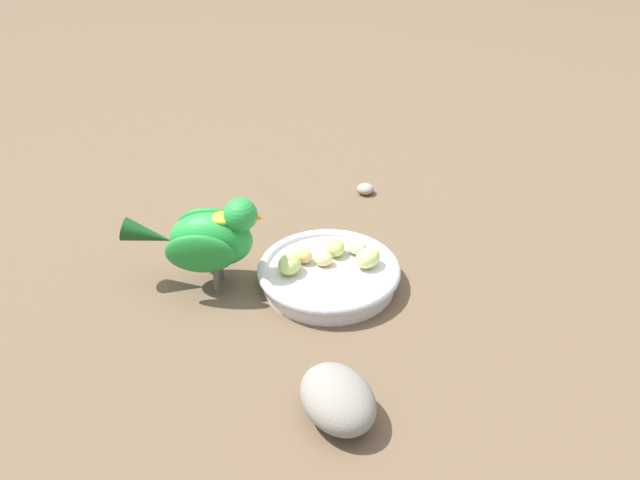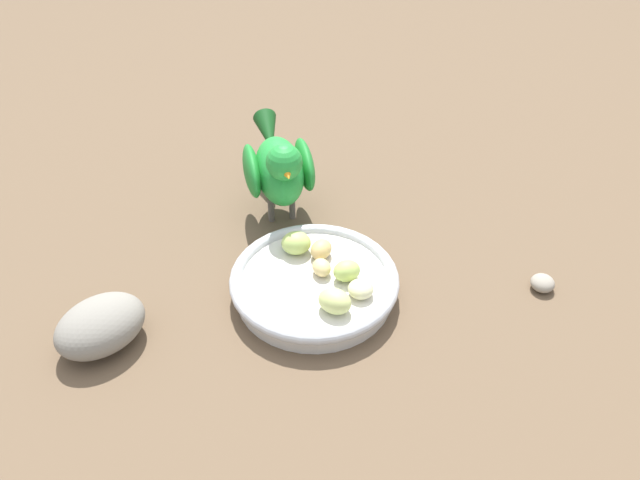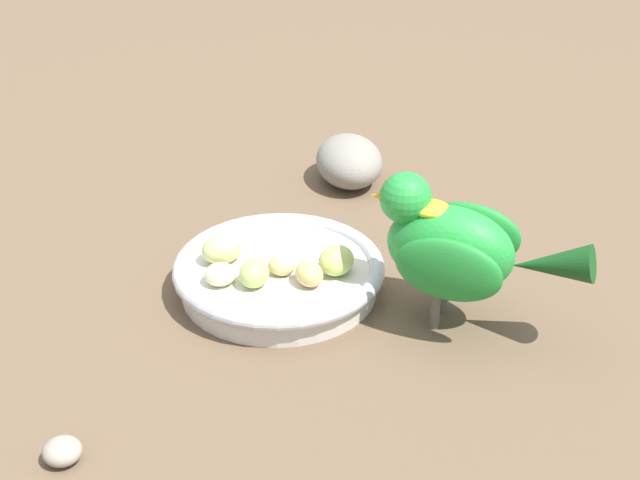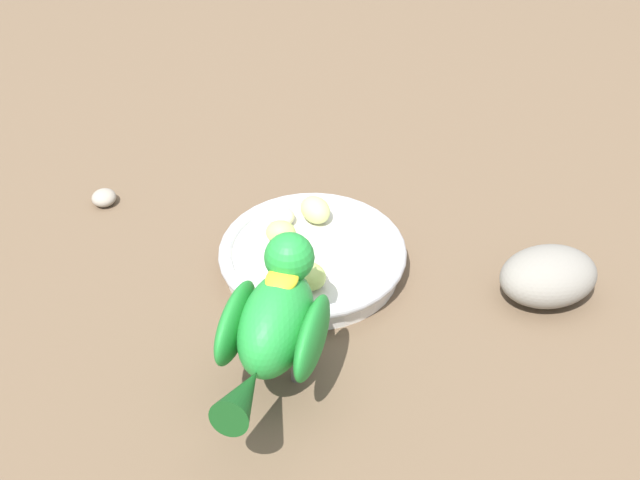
{
  "view_description": "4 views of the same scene",
  "coord_description": "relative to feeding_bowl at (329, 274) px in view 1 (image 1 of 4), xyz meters",
  "views": [
    {
      "loc": [
        0.63,
        0.32,
        0.54
      ],
      "look_at": [
        -0.03,
        0.01,
        0.06
      ],
      "focal_mm": 37.23,
      "sensor_mm": 36.0,
      "label": 1
    },
    {
      "loc": [
        -0.12,
        0.59,
        0.56
      ],
      "look_at": [
        -0.03,
        0.01,
        0.07
      ],
      "focal_mm": 39.12,
      "sensor_mm": 36.0,
      "label": 2
    },
    {
      "loc": [
        -0.51,
        -0.48,
        0.45
      ],
      "look_at": [
        -0.0,
        -0.01,
        0.05
      ],
      "focal_mm": 50.88,
      "sensor_mm": 36.0,
      "label": 3
    },
    {
      "loc": [
        0.36,
        -0.49,
        0.57
      ],
      "look_at": [
        -0.01,
        0.01,
        0.06
      ],
      "focal_mm": 46.63,
      "sensor_mm": 36.0,
      "label": 4
    }
  ],
  "objects": [
    {
      "name": "apple_piece_0",
      "position": [
        0.03,
        -0.04,
        0.02
      ],
      "size": [
        0.04,
        0.04,
        0.03
      ],
      "primitive_type": "ellipsoid",
      "rotation": [
        0.0,
        0.0,
        0.17
      ],
      "color": "#B2CC66",
      "rests_on": "feeding_bowl"
    },
    {
      "name": "pebble_0",
      "position": [
        -0.26,
        -0.05,
        -0.01
      ],
      "size": [
        0.04,
        0.04,
        0.02
      ],
      "primitive_type": "ellipsoid",
      "rotation": [
        0.0,
        0.0,
        5.13
      ],
      "color": "gray",
      "rests_on": "ground_plane"
    },
    {
      "name": "ground_plane",
      "position": [
        0.03,
        -0.02,
        -0.02
      ],
      "size": [
        4.0,
        4.0,
        0.0
      ],
      "primitive_type": "plane",
      "color": "brown"
    },
    {
      "name": "apple_piece_1",
      "position": [
        -0.05,
        0.02,
        0.02
      ],
      "size": [
        0.03,
        0.03,
        0.02
      ],
      "primitive_type": "ellipsoid",
      "rotation": [
        0.0,
        0.0,
        6.27
      ],
      "color": "beige",
      "rests_on": "feeding_bowl"
    },
    {
      "name": "feeding_bowl",
      "position": [
        0.0,
        0.0,
        0.0
      ],
      "size": [
        0.19,
        0.19,
        0.03
      ],
      "color": "beige",
      "rests_on": "ground_plane"
    },
    {
      "name": "apple_piece_4",
      "position": [
        -0.04,
        -0.01,
        0.02
      ],
      "size": [
        0.04,
        0.04,
        0.02
      ],
      "primitive_type": "ellipsoid",
      "rotation": [
        0.0,
        0.0,
        3.67
      ],
      "color": "#B2CC66",
      "rests_on": "feeding_bowl"
    },
    {
      "name": "apple_piece_3",
      "position": [
        -0.03,
        0.04,
        0.02
      ],
      "size": [
        0.05,
        0.04,
        0.03
      ],
      "primitive_type": "ellipsoid",
      "rotation": [
        0.0,
        0.0,
        5.89
      ],
      "color": "#C6D17A",
      "rests_on": "feeding_bowl"
    },
    {
      "name": "parrot",
      "position": [
        0.07,
        -0.14,
        0.06
      ],
      "size": [
        0.11,
        0.19,
        0.13
      ],
      "rotation": [
        0.0,
        0.0,
        1.93
      ],
      "color": "#59544C",
      "rests_on": "ground_plane"
    },
    {
      "name": "apple_piece_2",
      "position": [
        -0.0,
        -0.04,
        0.02
      ],
      "size": [
        0.03,
        0.04,
        0.02
      ],
      "primitive_type": "ellipsoid",
      "rotation": [
        0.0,
        0.0,
        1.25
      ],
      "color": "tan",
      "rests_on": "feeding_bowl"
    },
    {
      "name": "rock_large",
      "position": [
        0.21,
        0.1,
        0.01
      ],
      "size": [
        0.12,
        0.12,
        0.05
      ],
      "primitive_type": "ellipsoid",
      "rotation": [
        0.0,
        0.0,
        0.9
      ],
      "color": "gray",
      "rests_on": "ground_plane"
    },
    {
      "name": "apple_piece_5",
      "position": [
        -0.01,
        -0.01,
        0.02
      ],
      "size": [
        0.03,
        0.03,
        0.02
      ],
      "primitive_type": "ellipsoid",
      "rotation": [
        0.0,
        0.0,
        2.13
      ],
      "color": "#E5C67F",
      "rests_on": "feeding_bowl"
    }
  ]
}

